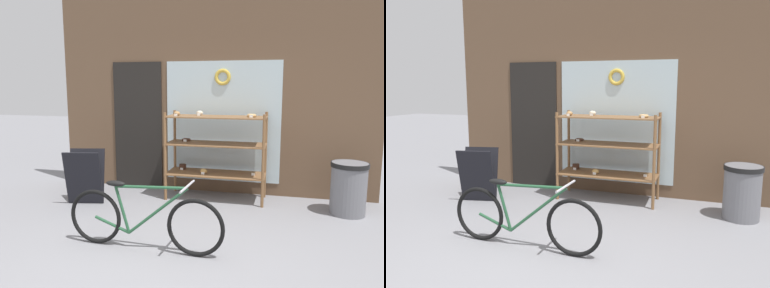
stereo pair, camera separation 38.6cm
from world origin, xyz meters
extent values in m
plane|color=gray|center=(0.00, 0.00, 0.00)|extent=(30.00, 30.00, 0.00)
cube|color=brown|center=(0.00, 2.76, 1.69)|extent=(5.12, 0.08, 3.38)
cube|color=silver|center=(0.20, 2.71, 1.15)|extent=(1.82, 0.02, 1.90)
cube|color=black|center=(-1.23, 2.70, 1.05)|extent=(0.84, 0.03, 2.10)
torus|color=gold|center=(0.20, 2.69, 1.85)|extent=(0.26, 0.06, 0.26)
cylinder|color=brown|center=(-0.55, 2.09, 0.66)|extent=(0.04, 0.04, 1.33)
cylinder|color=brown|center=(0.89, 2.09, 0.66)|extent=(0.04, 0.04, 1.33)
cylinder|color=brown|center=(-0.55, 2.59, 0.66)|extent=(0.04, 0.04, 1.33)
cylinder|color=brown|center=(0.89, 2.59, 0.66)|extent=(0.04, 0.04, 1.33)
cube|color=brown|center=(0.17, 2.34, 0.39)|extent=(1.49, 0.54, 0.02)
cube|color=brown|center=(0.17, 2.34, 0.85)|extent=(1.49, 0.54, 0.02)
cube|color=brown|center=(0.17, 2.34, 1.26)|extent=(1.49, 0.54, 0.02)
cylinder|color=#422619|center=(-0.39, 2.48, 0.44)|extent=(0.11, 0.11, 0.08)
cube|color=white|center=(-0.39, 2.41, 0.42)|extent=(0.05, 0.00, 0.04)
ellipsoid|color=beige|center=(-0.11, 2.45, 1.30)|extent=(0.10, 0.09, 0.07)
cube|color=white|center=(-0.11, 2.39, 1.29)|extent=(0.05, 0.00, 0.04)
ellipsoid|color=tan|center=(0.00, 2.27, 0.44)|extent=(0.11, 0.09, 0.07)
cube|color=white|center=(0.00, 2.21, 0.42)|extent=(0.05, 0.00, 0.04)
ellipsoid|color=brown|center=(0.74, 2.37, 0.43)|extent=(0.07, 0.06, 0.05)
cube|color=white|center=(0.74, 2.33, 0.42)|extent=(0.05, 0.00, 0.04)
torus|color=tan|center=(0.70, 2.33, 1.29)|extent=(0.14, 0.14, 0.04)
cube|color=white|center=(0.70, 2.25, 1.29)|extent=(0.05, 0.00, 0.04)
ellipsoid|color=#AD7F4C|center=(-0.42, 2.28, 1.30)|extent=(0.10, 0.08, 0.07)
cube|color=white|center=(-0.42, 2.22, 1.29)|extent=(0.05, 0.00, 0.04)
torus|color=#4C2D1E|center=(-0.33, 2.48, 0.88)|extent=(0.14, 0.14, 0.04)
cube|color=white|center=(-0.33, 2.40, 0.88)|extent=(0.05, 0.00, 0.04)
torus|color=black|center=(-0.80, 0.40, 0.31)|extent=(0.61, 0.07, 0.61)
torus|color=black|center=(0.34, 0.36, 0.31)|extent=(0.61, 0.07, 0.61)
cylinder|color=#235133|center=(-0.07, 0.38, 0.44)|extent=(0.68, 0.06, 0.57)
cylinder|color=#235133|center=(-0.14, 0.38, 0.69)|extent=(0.80, 0.06, 0.07)
cylinder|color=#235133|center=(-0.47, 0.39, 0.42)|extent=(0.17, 0.04, 0.51)
cylinder|color=#235133|center=(-0.60, 0.40, 0.24)|extent=(0.41, 0.05, 0.17)
ellipsoid|color=black|center=(-0.54, 0.39, 0.70)|extent=(0.22, 0.10, 0.06)
cylinder|color=#B2B2B7|center=(0.26, 0.36, 0.73)|extent=(0.04, 0.46, 0.02)
cube|color=black|center=(-1.62, 1.54, 0.40)|extent=(0.55, 0.31, 0.79)
cube|color=black|center=(-1.66, 1.72, 0.40)|extent=(0.55, 0.31, 0.79)
cylinder|color=slate|center=(2.03, 2.10, 0.36)|extent=(0.46, 0.46, 0.71)
cylinder|color=black|center=(2.03, 2.10, 0.68)|extent=(0.49, 0.49, 0.06)
camera|label=1|loc=(1.20, -3.13, 1.74)|focal=35.00mm
camera|label=2|loc=(1.57, -3.02, 1.74)|focal=35.00mm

